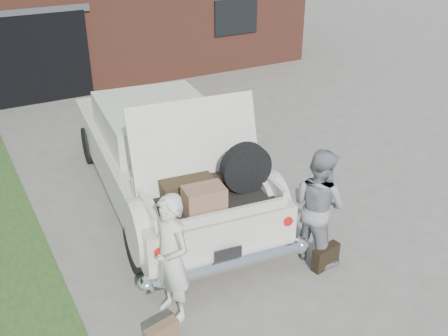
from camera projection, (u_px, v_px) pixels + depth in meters
ground at (244, 250)px, 7.74m from camera, size 90.00×90.00×0.00m
house at (82, 6)px, 16.32m from camera, size 12.80×7.80×3.30m
sedan at (165, 154)px, 8.79m from camera, size 2.71×5.74×2.26m
woman_left at (171, 259)px, 6.19m from camera, size 0.52×0.68×1.68m
woman_right at (318, 206)px, 7.23m from camera, size 0.84×0.97×1.70m
suitcase_left at (162, 336)px, 6.00m from camera, size 0.43×0.21×0.32m
suitcase_right at (326, 257)px, 7.32m from camera, size 0.45×0.21×0.34m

